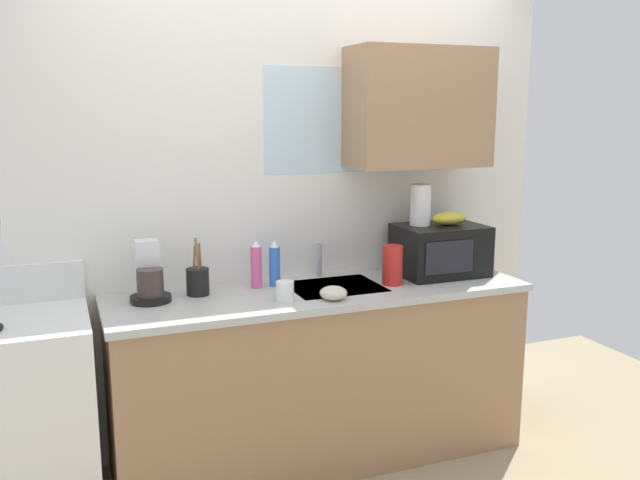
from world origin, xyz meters
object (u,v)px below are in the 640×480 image
microwave (440,250)px  banana_bunch (449,218)px  dish_soap_bottle_blue (275,264)px  small_bowl (333,293)px  utensil_crock (198,281)px  paper_towel_roll (420,205)px  dish_soap_bottle_pink (256,265)px  coffee_maker (149,279)px  mug_white (285,291)px  cereal_canister (392,265)px  stove_range (23,417)px

microwave → banana_bunch: 0.18m
dish_soap_bottle_blue → small_bowl: dish_soap_bottle_blue is taller
utensil_crock → small_bowl: 0.66m
paper_towel_roll → microwave: bearing=-27.4°
microwave → utensil_crock: 1.31m
dish_soap_bottle_pink → utensil_crock: bearing=-175.2°
dish_soap_bottle_blue → banana_bunch: bearing=-5.6°
dish_soap_bottle_pink → coffee_maker: bearing=-176.1°
dish_soap_bottle_pink → mug_white: size_ratio=2.59×
dish_soap_bottle_pink → cereal_canister: (0.66, -0.19, -0.01)m
dish_soap_bottle_blue → utensil_crock: utensil_crock is taller
paper_towel_roll → cereal_canister: bearing=-148.0°
utensil_crock → paper_towel_roll: bearing=-0.9°
microwave → dish_soap_bottle_blue: bearing=174.0°
stove_range → cereal_canister: size_ratio=5.34×
microwave → cereal_canister: bearing=-163.8°
banana_bunch → utensil_crock: 1.38m
microwave → mug_white: 0.97m
dish_soap_bottle_pink → utensil_crock: size_ratio=0.86×
coffee_maker → dish_soap_bottle_pink: coffee_maker is taller
utensil_crock → small_bowl: utensil_crock is taller
microwave → cereal_canister: size_ratio=2.27×
cereal_canister → small_bowl: cereal_canister is taller
paper_towel_roll → coffee_maker: size_ratio=0.79×
coffee_maker → cereal_canister: coffee_maker is taller
utensil_crock → small_bowl: (0.58, -0.32, -0.04)m
banana_bunch → mug_white: size_ratio=2.11×
coffee_maker → banana_bunch: bearing=-2.1°
paper_towel_roll → cereal_canister: 0.40m
stove_range → small_bowl: 1.48m
dish_soap_bottle_blue → mug_white: (-0.04, -0.28, -0.06)m
banana_bunch → stove_range: bearing=-178.8°
dish_soap_bottle_blue → small_bowl: 0.40m
microwave → dish_soap_bottle_pink: bearing=174.5°
stove_range → coffee_maker: bearing=10.2°
coffee_maker → dish_soap_bottle_pink: 0.53m
dish_soap_bottle_pink → small_bowl: 0.45m
stove_range → mug_white: stove_range is taller
dish_soap_bottle_pink → cereal_canister: dish_soap_bottle_pink is taller
stove_range → cereal_canister: 1.86m
banana_bunch → cereal_canister: banana_bunch is taller
cereal_canister → coffee_maker: bearing=172.5°
stove_range → mug_white: (1.17, -0.14, 0.49)m
mug_white → small_bowl: size_ratio=0.73×
stove_range → dish_soap_bottle_blue: (1.21, 0.14, 0.55)m
small_bowl → utensil_crock: bearing=151.0°
stove_range → microwave: bearing=1.2°
banana_bunch → mug_white: (-1.00, -0.19, -0.26)m
microwave → banana_bunch: banana_bunch is taller
banana_bunch → mug_white: 1.05m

